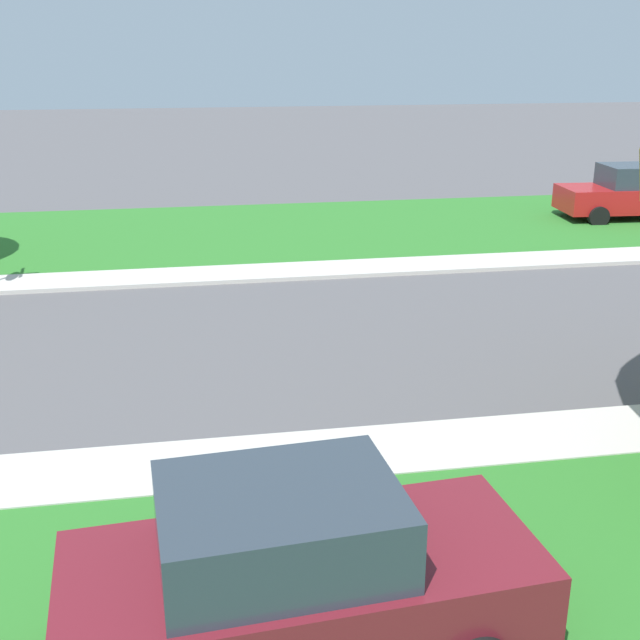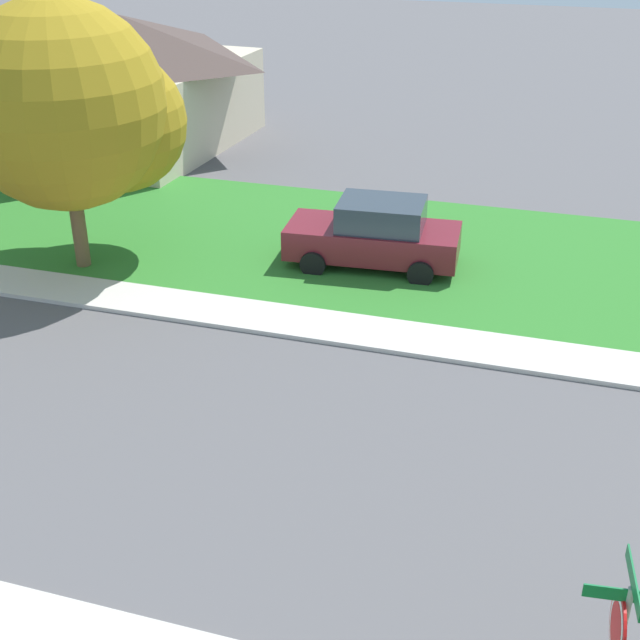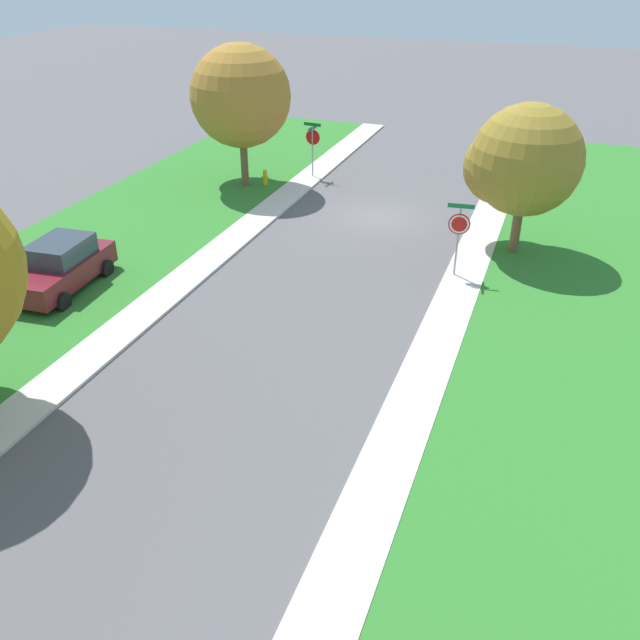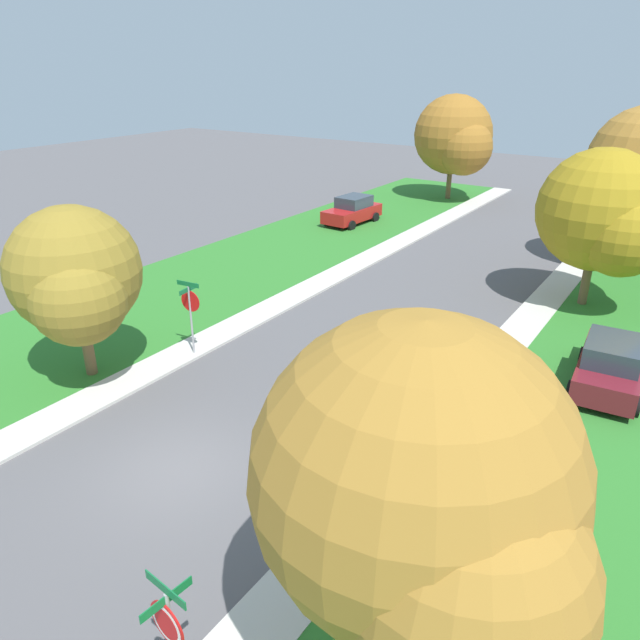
{
  "view_description": "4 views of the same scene",
  "coord_description": "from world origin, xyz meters",
  "px_view_note": "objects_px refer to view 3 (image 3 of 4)",
  "views": [
    {
      "loc": [
        14.29,
        9.7,
        5.39
      ],
      "look_at": [
        2.91,
        11.66,
        1.4
      ],
      "focal_mm": 44.99,
      "sensor_mm": 36.0,
      "label": 1
    },
    {
      "loc": [
        -11.22,
        6.03,
        8.87
      ],
      "look_at": [
        2.48,
        10.2,
        1.4
      ],
      "focal_mm": 47.98,
      "sensor_mm": 36.0,
      "label": 2
    },
    {
      "loc": [
        -7.34,
        27.39,
        10.7
      ],
      "look_at": [
        -1.71,
        11.89,
        1.4
      ],
      "focal_mm": 38.05,
      "sensor_mm": 36.0,
      "label": 3
    },
    {
      "loc": [
        9.9,
        -8.24,
        9.65
      ],
      "look_at": [
        -0.56,
        7.32,
        1.4
      ],
      "focal_mm": 33.32,
      "sensor_mm": 36.0,
      "label": 4
    }
  ],
  "objects_px": {
    "stop_sign_near_corner": "(313,141)",
    "fire_hydrant": "(265,177)",
    "stop_sign_far_corner": "(459,228)",
    "tree_corner_large": "(237,98)",
    "car_maroon_near_corner": "(61,266)",
    "tree_sidewalk_mid": "(520,162)"
  },
  "relations": [
    {
      "from": "stop_sign_near_corner",
      "to": "stop_sign_far_corner",
      "type": "distance_m",
      "value": 12.86
    },
    {
      "from": "stop_sign_far_corner",
      "to": "car_maroon_near_corner",
      "type": "height_order",
      "value": "stop_sign_far_corner"
    },
    {
      "from": "stop_sign_far_corner",
      "to": "tree_sidewalk_mid",
      "type": "xyz_separation_m",
      "value": [
        -1.53,
        -3.14,
        1.63
      ]
    },
    {
      "from": "tree_corner_large",
      "to": "fire_hydrant",
      "type": "xyz_separation_m",
      "value": [
        -1.2,
        -0.14,
        -3.72
      ]
    },
    {
      "from": "stop_sign_near_corner",
      "to": "fire_hydrant",
      "type": "height_order",
      "value": "stop_sign_near_corner"
    },
    {
      "from": "tree_corner_large",
      "to": "car_maroon_near_corner",
      "type": "bearing_deg",
      "value": 86.42
    },
    {
      "from": "stop_sign_far_corner",
      "to": "tree_corner_large",
      "type": "bearing_deg",
      "value": -30.61
    },
    {
      "from": "stop_sign_far_corner",
      "to": "fire_hydrant",
      "type": "relative_size",
      "value": 3.34
    },
    {
      "from": "tree_corner_large",
      "to": "fire_hydrant",
      "type": "distance_m",
      "value": 3.92
    },
    {
      "from": "stop_sign_far_corner",
      "to": "tree_corner_large",
      "type": "distance_m",
      "value": 13.93
    },
    {
      "from": "stop_sign_far_corner",
      "to": "tree_sidewalk_mid",
      "type": "bearing_deg",
      "value": -116.07
    },
    {
      "from": "stop_sign_far_corner",
      "to": "fire_hydrant",
      "type": "height_order",
      "value": "stop_sign_far_corner"
    },
    {
      "from": "stop_sign_far_corner",
      "to": "fire_hydrant",
      "type": "distance_m",
      "value": 12.88
    },
    {
      "from": "tree_sidewalk_mid",
      "to": "tree_corner_large",
      "type": "bearing_deg",
      "value": -16.12
    },
    {
      "from": "stop_sign_near_corner",
      "to": "tree_sidewalk_mid",
      "type": "xyz_separation_m",
      "value": [
        -10.45,
        6.13,
        1.63
      ]
    },
    {
      "from": "tree_sidewalk_mid",
      "to": "fire_hydrant",
      "type": "bearing_deg",
      "value": -18.23
    },
    {
      "from": "car_maroon_near_corner",
      "to": "fire_hydrant",
      "type": "distance_m",
      "value": 12.9
    },
    {
      "from": "tree_sidewalk_mid",
      "to": "car_maroon_near_corner",
      "type": "bearing_deg",
      "value": 31.7
    },
    {
      "from": "stop_sign_far_corner",
      "to": "tree_corner_large",
      "type": "height_order",
      "value": "tree_corner_large"
    },
    {
      "from": "stop_sign_far_corner",
      "to": "car_maroon_near_corner",
      "type": "distance_m",
      "value": 13.84
    },
    {
      "from": "tree_sidewalk_mid",
      "to": "stop_sign_near_corner",
      "type": "bearing_deg",
      "value": -30.41
    },
    {
      "from": "stop_sign_near_corner",
      "to": "fire_hydrant",
      "type": "distance_m",
      "value": 3.09
    }
  ]
}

